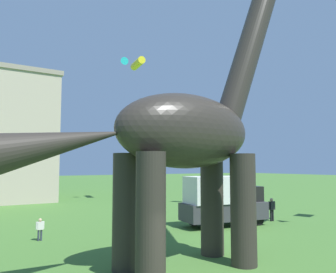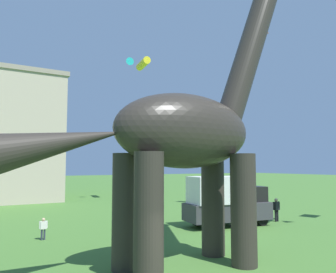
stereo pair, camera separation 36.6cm
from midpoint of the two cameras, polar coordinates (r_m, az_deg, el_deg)
dinosaur_sculpture at (r=13.41m, az=3.41°, el=0.94°), size 13.95×2.96×14.58m
parked_box_truck at (r=22.76m, az=10.18°, el=-10.49°), size 5.85×2.90×3.20m
person_watching_child at (r=19.61m, az=-19.66°, el=-14.03°), size 0.43×0.19×1.15m
person_near_flyer at (r=25.49m, az=18.11°, el=-11.23°), size 0.60×0.27×1.61m
kite_far_right at (r=33.32m, az=15.60°, el=16.53°), size 1.40×1.51×1.52m
kite_far_left at (r=38.02m, az=-4.41°, el=12.12°), size 2.67×2.97×0.85m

